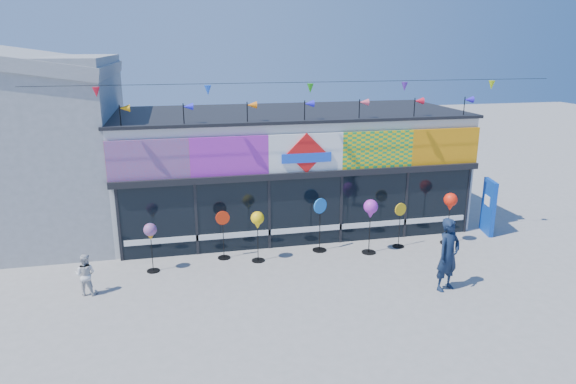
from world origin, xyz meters
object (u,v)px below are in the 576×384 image
object	(u,v)px
spinner_2	(257,222)
spinner_3	(320,223)
spinner_6	(450,203)
spinner_5	(400,224)
adult_man	(448,255)
spinner_4	(371,211)
spinner_0	(150,233)
spinner_1	(223,234)
child	(85,274)
blue_sign	(489,207)

from	to	relation	value
spinner_2	spinner_3	xyz separation A→B (m)	(2.06, 0.39, -0.34)
spinner_6	spinner_5	bearing A→B (deg)	177.79
spinner_3	adult_man	world-z (taller)	adult_man
spinner_4	spinner_5	bearing A→B (deg)	13.23
spinner_0	spinner_5	world-z (taller)	spinner_5
spinner_1	spinner_5	xyz separation A→B (m)	(5.66, -0.31, -0.02)
spinner_3	spinner_5	distance (m)	2.62
spinner_2	adult_man	size ratio (longest dim) A/B	0.79
spinner_1	spinner_6	xyz separation A→B (m)	(7.37, -0.37, 0.58)
spinner_3	child	world-z (taller)	spinner_3
spinner_1	spinner_5	distance (m)	5.67
spinner_1	adult_man	world-z (taller)	adult_man
spinner_3	spinner_1	bearing A→B (deg)	178.97
spinner_4	adult_man	bearing A→B (deg)	-68.76
spinner_1	spinner_6	distance (m)	7.40
spinner_3	spinner_6	world-z (taller)	spinner_3
adult_man	spinner_6	bearing A→B (deg)	39.16
blue_sign	spinner_3	distance (m)	6.16
blue_sign	adult_man	bearing A→B (deg)	-122.02
spinner_0	spinner_2	world-z (taller)	spinner_2
blue_sign	spinner_0	distance (m)	11.35
spinner_0	spinner_4	distance (m)	6.65
spinner_5	spinner_6	world-z (taller)	spinner_6
blue_sign	adult_man	xyz separation A→B (m)	(-3.58, -3.63, 0.04)
adult_man	spinner_5	bearing A→B (deg)	68.37
blue_sign	child	bearing A→B (deg)	-159.43
blue_sign	spinner_4	world-z (taller)	blue_sign
spinner_4	spinner_5	distance (m)	1.32
adult_man	spinner_4	bearing A→B (deg)	90.20
spinner_4	spinner_6	distance (m)	2.84
spinner_1	spinner_2	xyz separation A→B (m)	(1.00, -0.44, 0.46)
spinner_5	child	world-z (taller)	spinner_5
spinner_2	spinner_4	bearing A→B (deg)	-2.14
spinner_5	adult_man	distance (m)	3.10
spinner_3	spinner_6	size ratio (longest dim) A/B	1.01
spinner_4	child	xyz separation A→B (m)	(-8.30, -1.03, -0.84)
spinner_3	spinner_5	bearing A→B (deg)	-5.49
spinner_2	adult_man	world-z (taller)	adult_man
spinner_1	spinner_3	distance (m)	3.06
spinner_0	spinner_3	size ratio (longest dim) A/B	0.85
spinner_6	blue_sign	bearing A→B (deg)	18.12
spinner_2	spinner_4	size ratio (longest dim) A/B	0.90
spinner_1	spinner_3	world-z (taller)	spinner_3
spinner_5	spinner_6	bearing A→B (deg)	-2.21
spinner_2	spinner_4	world-z (taller)	spinner_4
spinner_5	spinner_6	distance (m)	1.81
spinner_0	spinner_1	xyz separation A→B (m)	(2.11, 0.52, -0.37)
spinner_3	spinner_5	world-z (taller)	spinner_3
spinner_3	spinner_5	size ratio (longest dim) A/B	1.17
blue_sign	adult_man	world-z (taller)	adult_man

